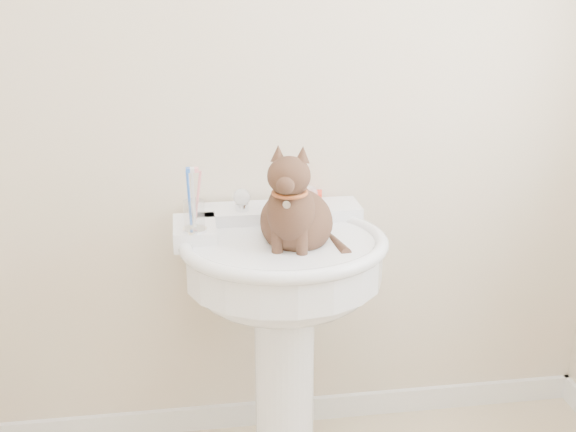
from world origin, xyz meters
name	(u,v)px	position (x,y,z in m)	size (l,w,h in m)	color
wall_back	(287,81)	(0.00, 1.10, 1.25)	(2.20, 0.00, 2.50)	beige
baseboard_back	(288,410)	(0.00, 1.09, 0.04)	(2.20, 0.02, 0.09)	white
pedestal_sink	(283,286)	(-0.06, 0.81, 0.68)	(0.63, 0.62, 0.87)	white
faucet	(277,198)	(-0.05, 0.96, 0.91)	(0.28, 0.12, 0.14)	silver
soap_bar	(308,196)	(0.06, 1.05, 0.88)	(0.09, 0.06, 0.03)	red
toothbrush_cup	(194,215)	(-0.31, 0.82, 0.92)	(0.07, 0.07, 0.19)	silver
cat	(296,215)	(-0.02, 0.78, 0.91)	(0.23, 0.29, 0.43)	#503420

